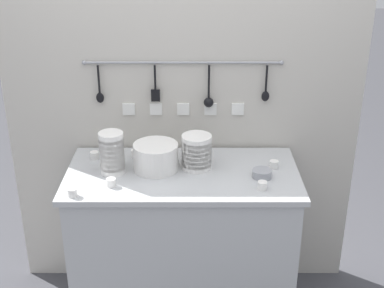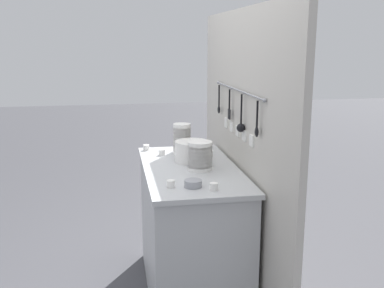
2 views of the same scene
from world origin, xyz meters
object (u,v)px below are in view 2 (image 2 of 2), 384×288
Objects in this scene: steel_mixing_bowl at (193,183)px; cup_back_left at (210,153)px; bowl_stack_short_front at (200,156)px; cup_edge_far at (214,187)px; cup_back_right at (146,147)px; cup_front_right at (171,184)px; cup_front_left at (162,152)px; cup_beside_plates at (200,146)px; plate_stack at (192,151)px; bowl_stack_tall_left at (182,139)px.

steel_mixing_bowl is 0.73m from cup_back_left.
cup_edge_far is at bearing -0.20° from bowl_stack_short_front.
cup_back_left is 1.00× the size of cup_back_right.
cup_front_left is at bearing 177.67° from cup_front_right.
cup_front_right is (0.33, -0.24, -0.07)m from bowl_stack_short_front.
cup_front_left and cup_back_left have the same top height.
cup_beside_plates is 0.42m from cup_back_right.
bowl_stack_short_front is at bearing 3.35° from plate_stack.
steel_mixing_bowl is 2.14× the size of cup_back_left.
bowl_stack_short_front reaches higher than cup_edge_far.
bowl_stack_short_front is 0.41m from cup_front_right.
cup_beside_plates is at bearing 160.40° from plate_stack.
cup_back_left is at bearing 6.82° from cup_beside_plates.
cup_edge_far and cup_front_left have the same top height.
cup_edge_far is (1.00, -0.12, 0.00)m from cup_beside_plates.
steel_mixing_bowl is (0.34, -0.11, -0.07)m from bowl_stack_short_front.
cup_beside_plates is (-0.36, 0.13, -0.05)m from plate_stack.
cup_beside_plates is at bearing 168.81° from bowl_stack_short_front.
cup_front_left is 1.00× the size of cup_back_right.
bowl_stack_tall_left is at bearing 176.13° from steel_mixing_bowl.
plate_stack is 5.01× the size of cup_beside_plates.
plate_stack reaches higher than steel_mixing_bowl.
steel_mixing_bowl is (0.79, -0.05, -0.09)m from bowl_stack_tall_left.
bowl_stack_short_front is 0.79× the size of plate_stack.
cup_back_right is at bearing -168.16° from steel_mixing_bowl.
cup_front_left is 0.20m from cup_back_right.
cup_front_right is at bearing -96.12° from steel_mixing_bowl.
cup_back_right is at bearing -95.21° from cup_beside_plates.
cup_beside_plates is at bearing -173.18° from cup_back_left.
cup_front_right is 1.00× the size of cup_edge_far.
bowl_stack_short_front reaches higher than cup_beside_plates.
cup_back_right is at bearing -120.77° from cup_back_left.
cup_edge_far is 1.00× the size of cup_back_right.
cup_front_right and cup_front_left have the same top height.
cup_back_right is at bearing -143.20° from plate_stack.
bowl_stack_short_front is at bearing 162.68° from steel_mixing_bowl.
bowl_stack_tall_left is 0.80m from steel_mixing_bowl.
cup_edge_far is at bearing 13.37° from cup_front_left.
plate_stack reaches higher than cup_front_left.
bowl_stack_short_front is 0.45m from bowl_stack_tall_left.
cup_front_right is (0.78, -0.18, -0.09)m from bowl_stack_tall_left.
cup_front_right is at bearing -21.18° from cup_beside_plates.
cup_edge_far is at bearing 1.02° from plate_stack.
plate_stack is 0.64m from cup_edge_far.
bowl_stack_short_front is 0.49m from cup_front_left.
plate_stack is (-0.22, -0.01, -0.02)m from bowl_stack_short_front.
bowl_stack_short_front is at bearing 144.31° from cup_front_right.
cup_back_left is at bearing 75.31° from cup_front_left.
bowl_stack_tall_left is 0.88m from cup_edge_far.
cup_front_right is 1.00× the size of cup_front_left.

